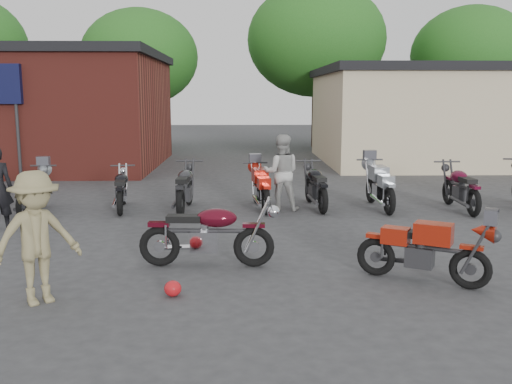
{
  "coord_description": "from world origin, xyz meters",
  "views": [
    {
      "loc": [
        0.21,
        -7.84,
        2.64
      ],
      "look_at": [
        0.45,
        2.47,
        0.9
      ],
      "focal_mm": 40.0,
      "sensor_mm": 36.0,
      "label": 1
    }
  ],
  "objects_px": {
    "person_tan": "(37,238)",
    "row_bike_2": "(121,187)",
    "row_bike_3": "(185,185)",
    "row_bike_7": "(460,185)",
    "person_light": "(281,173)",
    "row_bike_4": "(261,185)",
    "row_bike_6": "(380,183)",
    "vintage_motorcycle": "(209,230)",
    "row_bike_5": "(316,184)",
    "sportbike": "(425,247)",
    "row_bike_1": "(33,189)",
    "helmet": "(173,288)"
  },
  "relations": [
    {
      "from": "row_bike_3",
      "to": "person_light",
      "type": "bearing_deg",
      "value": -87.26
    },
    {
      "from": "helmet",
      "to": "row_bike_1",
      "type": "xyz_separation_m",
      "value": [
        -3.83,
        5.58,
        0.45
      ]
    },
    {
      "from": "person_tan",
      "to": "row_bike_3",
      "type": "relative_size",
      "value": 0.83
    },
    {
      "from": "row_bike_2",
      "to": "row_bike_4",
      "type": "bearing_deg",
      "value": -97.58
    },
    {
      "from": "row_bike_4",
      "to": "sportbike",
      "type": "bearing_deg",
      "value": -165.73
    },
    {
      "from": "sportbike",
      "to": "row_bike_2",
      "type": "xyz_separation_m",
      "value": [
        -5.42,
        5.44,
        0.0
      ]
    },
    {
      "from": "person_tan",
      "to": "row_bike_1",
      "type": "distance_m",
      "value": 6.17
    },
    {
      "from": "row_bike_1",
      "to": "row_bike_4",
      "type": "xyz_separation_m",
      "value": [
        5.19,
        0.38,
        0.01
      ]
    },
    {
      "from": "vintage_motorcycle",
      "to": "person_light",
      "type": "bearing_deg",
      "value": 74.92
    },
    {
      "from": "vintage_motorcycle",
      "to": "person_tan",
      "type": "bearing_deg",
      "value": -141.14
    },
    {
      "from": "sportbike",
      "to": "row_bike_5",
      "type": "xyz_separation_m",
      "value": [
        -0.85,
        5.56,
        0.05
      ]
    },
    {
      "from": "helmet",
      "to": "person_tan",
      "type": "xyz_separation_m",
      "value": [
        -1.68,
        -0.2,
        0.75
      ]
    },
    {
      "from": "vintage_motorcycle",
      "to": "person_tan",
      "type": "distance_m",
      "value": 2.61
    },
    {
      "from": "row_bike_1",
      "to": "row_bike_7",
      "type": "relative_size",
      "value": 0.95
    },
    {
      "from": "row_bike_2",
      "to": "row_bike_6",
      "type": "relative_size",
      "value": 0.89
    },
    {
      "from": "person_tan",
      "to": "row_bike_2",
      "type": "xyz_separation_m",
      "value": [
        -0.21,
        6.12,
        -0.33
      ]
    },
    {
      "from": "person_tan",
      "to": "row_bike_6",
      "type": "distance_m",
      "value": 8.48
    },
    {
      "from": "row_bike_4",
      "to": "row_bike_6",
      "type": "height_order",
      "value": "row_bike_6"
    },
    {
      "from": "person_light",
      "to": "row_bike_3",
      "type": "relative_size",
      "value": 0.86
    },
    {
      "from": "row_bike_3",
      "to": "row_bike_7",
      "type": "distance_m",
      "value": 6.41
    },
    {
      "from": "person_light",
      "to": "row_bike_1",
      "type": "height_order",
      "value": "person_light"
    },
    {
      "from": "person_tan",
      "to": "row_bike_2",
      "type": "height_order",
      "value": "person_tan"
    },
    {
      "from": "row_bike_4",
      "to": "row_bike_7",
      "type": "distance_m",
      "value": 4.66
    },
    {
      "from": "vintage_motorcycle",
      "to": "row_bike_3",
      "type": "height_order",
      "value": "row_bike_3"
    },
    {
      "from": "row_bike_2",
      "to": "row_bike_7",
      "type": "height_order",
      "value": "row_bike_7"
    },
    {
      "from": "row_bike_6",
      "to": "row_bike_3",
      "type": "bearing_deg",
      "value": 89.41
    },
    {
      "from": "vintage_motorcycle",
      "to": "row_bike_7",
      "type": "height_order",
      "value": "vintage_motorcycle"
    },
    {
      "from": "row_bike_7",
      "to": "row_bike_5",
      "type": "bearing_deg",
      "value": 82.74
    },
    {
      "from": "row_bike_3",
      "to": "row_bike_7",
      "type": "height_order",
      "value": "row_bike_3"
    },
    {
      "from": "row_bike_3",
      "to": "sportbike",
      "type": "bearing_deg",
      "value": -141.56
    },
    {
      "from": "person_light",
      "to": "row_bike_1",
      "type": "distance_m",
      "value": 5.68
    },
    {
      "from": "row_bike_1",
      "to": "row_bike_2",
      "type": "bearing_deg",
      "value": -82.23
    },
    {
      "from": "vintage_motorcycle",
      "to": "row_bike_5",
      "type": "bearing_deg",
      "value": 66.99
    },
    {
      "from": "row_bike_7",
      "to": "vintage_motorcycle",
      "type": "bearing_deg",
      "value": 126.71
    },
    {
      "from": "row_bike_1",
      "to": "row_bike_5",
      "type": "distance_m",
      "value": 6.52
    },
    {
      "from": "sportbike",
      "to": "person_tan",
      "type": "distance_m",
      "value": 5.26
    },
    {
      "from": "row_bike_2",
      "to": "row_bike_5",
      "type": "bearing_deg",
      "value": -96.88
    },
    {
      "from": "row_bike_3",
      "to": "row_bike_5",
      "type": "distance_m",
      "value": 3.09
    },
    {
      "from": "row_bike_5",
      "to": "person_light",
      "type": "bearing_deg",
      "value": 101.39
    },
    {
      "from": "row_bike_2",
      "to": "row_bike_3",
      "type": "bearing_deg",
      "value": -104.67
    },
    {
      "from": "person_tan",
      "to": "row_bike_4",
      "type": "distance_m",
      "value": 6.88
    },
    {
      "from": "person_light",
      "to": "row_bike_4",
      "type": "distance_m",
      "value": 0.6
    },
    {
      "from": "person_tan",
      "to": "row_bike_4",
      "type": "xyz_separation_m",
      "value": [
        3.05,
        6.16,
        -0.3
      ]
    },
    {
      "from": "row_bike_7",
      "to": "row_bike_4",
      "type": "bearing_deg",
      "value": 85.38
    },
    {
      "from": "helmet",
      "to": "person_light",
      "type": "xyz_separation_m",
      "value": [
        1.84,
        5.79,
        0.78
      ]
    },
    {
      "from": "helmet",
      "to": "row_bike_6",
      "type": "xyz_separation_m",
      "value": [
        4.18,
        5.92,
        0.49
      ]
    },
    {
      "from": "helmet",
      "to": "row_bike_5",
      "type": "relative_size",
      "value": 0.12
    },
    {
      "from": "sportbike",
      "to": "helmet",
      "type": "distance_m",
      "value": 3.58
    },
    {
      "from": "helmet",
      "to": "person_light",
      "type": "height_order",
      "value": "person_light"
    },
    {
      "from": "person_light",
      "to": "row_bike_6",
      "type": "relative_size",
      "value": 0.85
    }
  ]
}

